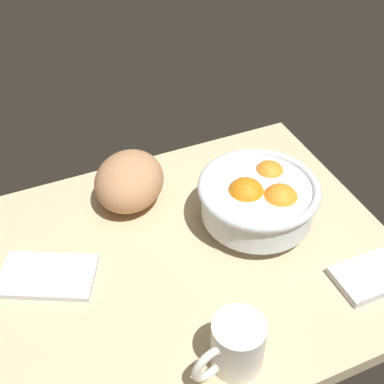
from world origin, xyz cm
name	(u,v)px	position (x,y,z in cm)	size (l,w,h in cm)	color
ground_plane	(193,260)	(0.00, 0.00, -1.50)	(71.10, 58.94, 3.00)	#C9B288
fruit_bowl	(259,198)	(-14.22, -2.72, 6.13)	(22.06, 22.06, 10.61)	silver
bread_loaf	(129,181)	(5.53, -17.64, 5.20)	(14.84, 12.85, 10.41)	tan
napkin_folded	(48,276)	(24.67, -5.08, 0.52)	(15.92, 9.63, 1.04)	silver
napkin_spare	(369,277)	(-24.92, 17.04, 0.72)	(11.71, 8.29, 1.44)	silver
mug	(236,346)	(2.97, 21.77, 4.41)	(12.00, 7.84, 8.81)	silver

